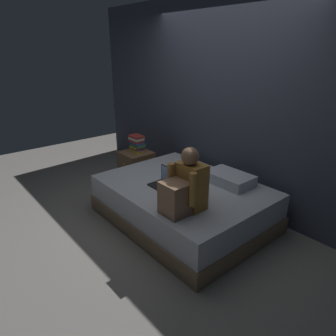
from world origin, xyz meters
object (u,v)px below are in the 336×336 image
(nightstand, at_px, (137,168))
(laptop, at_px, (166,182))
(person_sitting, at_px, (185,187))
(book_stack, at_px, (137,143))
(bed, at_px, (183,203))
(pillow, at_px, (229,178))
(clothes_pile, at_px, (174,167))

(nightstand, relative_size, laptop, 1.65)
(person_sitting, distance_m, book_stack, 1.87)
(book_stack, bearing_deg, laptop, -19.28)
(bed, bearing_deg, person_sitting, -41.66)
(laptop, bearing_deg, person_sitting, -20.75)
(pillow, bearing_deg, clothes_pile, -164.38)
(bed, distance_m, book_stack, 1.39)
(pillow, bearing_deg, laptop, -123.97)
(nightstand, relative_size, clothes_pile, 2.63)
(bed, bearing_deg, clothes_pile, 151.76)
(bed, height_order, clothes_pile, clothes_pile)
(person_sitting, distance_m, pillow, 0.89)
(nightstand, xyz_separation_m, person_sitting, (1.76, -0.61, 0.48))
(person_sitting, relative_size, pillow, 1.17)
(bed, bearing_deg, laptop, -117.90)
(bed, height_order, laptop, laptop)
(bed, relative_size, book_stack, 7.66)
(person_sitting, xyz_separation_m, laptop, (-0.56, 0.21, -0.20))
(nightstand, distance_m, pillow, 1.68)
(book_stack, bearing_deg, person_sitting, -19.75)
(nightstand, bearing_deg, person_sitting, -19.07)
(clothes_pile, bearing_deg, person_sitting, -35.66)
(laptop, distance_m, pillow, 0.78)
(pillow, xyz_separation_m, clothes_pile, (-0.77, -0.21, -0.02))
(bed, height_order, pillow, pillow)
(book_stack, bearing_deg, pillow, 7.85)
(laptop, xyz_separation_m, book_stack, (-1.20, 0.42, 0.11))
(pillow, distance_m, book_stack, 1.65)
(person_sitting, bearing_deg, laptop, 159.25)
(laptop, bearing_deg, pillow, 56.03)
(bed, distance_m, pillow, 0.64)
(book_stack, distance_m, clothes_pile, 0.88)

